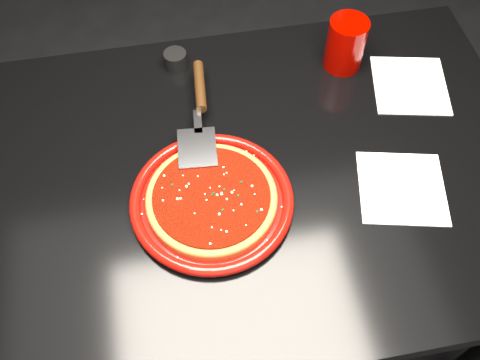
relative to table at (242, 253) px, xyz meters
The scene contains 13 objects.
floor 0.38m from the table, ahead, with size 4.00×4.00×0.01m, color black.
table is the anchor object (origin of this frame).
plate 0.40m from the table, 138.81° to the right, with size 0.31×0.31×0.02m, color #790905.
pizza_crust 0.40m from the table, 138.81° to the right, with size 0.25×0.25×0.01m, color brown.
pizza_crust_rim 0.41m from the table, 138.81° to the right, with size 0.25×0.25×0.02m, color brown.
pizza_sauce 0.41m from the table, 138.81° to the right, with size 0.22×0.22×0.01m, color #611106.
parmesan_dusting 0.42m from the table, 138.81° to the right, with size 0.21×0.21×0.01m, color beige, non-canonical shape.
basil_flecks 0.42m from the table, 138.81° to the right, with size 0.20×0.20×0.00m, color black, non-canonical shape.
pizza_server 0.44m from the table, 116.21° to the left, with size 0.09×0.32×0.02m, color silver, non-canonical shape.
cup 0.58m from the table, 42.15° to the left, with size 0.09×0.09×0.12m, color #880300.
napkin_a 0.49m from the table, 17.70° to the right, with size 0.16×0.16×0.00m, color white.
napkin_b 0.58m from the table, 21.27° to the left, with size 0.16×0.17×0.00m, color white.
ramekin 0.51m from the table, 106.67° to the left, with size 0.05×0.05×0.04m, color black.
Camera 1 is at (-0.11, -0.59, 1.63)m, focal length 40.00 mm.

